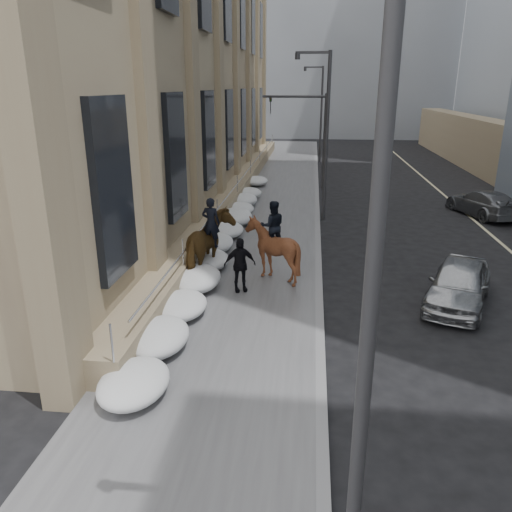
{
  "coord_description": "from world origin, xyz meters",
  "views": [
    {
      "loc": [
        2.23,
        -10.89,
        6.47
      ],
      "look_at": [
        0.69,
        2.93,
        1.7
      ],
      "focal_mm": 35.0,
      "sensor_mm": 36.0,
      "label": 1
    }
  ],
  "objects_px": {
    "mounted_horse_right": "(272,246)",
    "car_silver": "(459,284)",
    "mounted_horse_left": "(209,245)",
    "pedestrian": "(240,265)",
    "car_grey": "(483,203)"
  },
  "relations": [
    {
      "from": "pedestrian",
      "to": "car_grey",
      "type": "bearing_deg",
      "value": 25.49
    },
    {
      "from": "mounted_horse_left",
      "to": "car_silver",
      "type": "distance_m",
      "value": 8.13
    },
    {
      "from": "mounted_horse_left",
      "to": "pedestrian",
      "type": "bearing_deg",
      "value": 144.27
    },
    {
      "from": "mounted_horse_right",
      "to": "car_grey",
      "type": "bearing_deg",
      "value": -146.88
    },
    {
      "from": "car_grey",
      "to": "car_silver",
      "type": "bearing_deg",
      "value": 52.04
    },
    {
      "from": "pedestrian",
      "to": "car_silver",
      "type": "xyz_separation_m",
      "value": [
        6.81,
        -0.09,
        -0.31
      ]
    },
    {
      "from": "pedestrian",
      "to": "car_grey",
      "type": "distance_m",
      "value": 16.1
    },
    {
      "from": "car_grey",
      "to": "mounted_horse_right",
      "type": "bearing_deg",
      "value": 27.77
    },
    {
      "from": "mounted_horse_left",
      "to": "pedestrian",
      "type": "relative_size",
      "value": 1.57
    },
    {
      "from": "mounted_horse_right",
      "to": "car_silver",
      "type": "height_order",
      "value": "mounted_horse_right"
    },
    {
      "from": "car_silver",
      "to": "mounted_horse_right",
      "type": "bearing_deg",
      "value": -171.08
    },
    {
      "from": "mounted_horse_left",
      "to": "car_grey",
      "type": "xyz_separation_m",
      "value": [
        12.31,
        10.52,
        -0.62
      ]
    },
    {
      "from": "pedestrian",
      "to": "car_silver",
      "type": "height_order",
      "value": "pedestrian"
    },
    {
      "from": "mounted_horse_left",
      "to": "car_grey",
      "type": "bearing_deg",
      "value": -132.1
    },
    {
      "from": "mounted_horse_left",
      "to": "pedestrian",
      "type": "xyz_separation_m",
      "value": [
        1.2,
        -1.13,
        -0.28
      ]
    }
  ]
}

